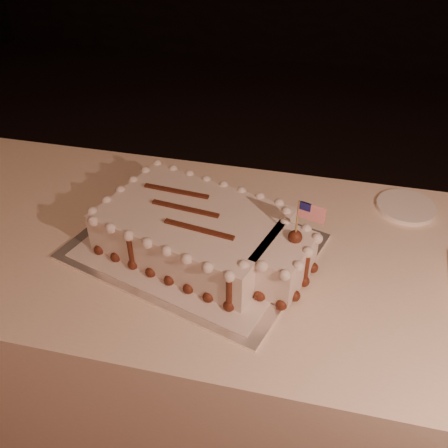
% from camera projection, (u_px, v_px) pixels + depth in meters
% --- Properties ---
extents(room_shell, '(6.10, 8.10, 2.90)m').
position_uv_depth(room_shell, '(184.00, 139.00, 0.42)').
color(room_shell, black).
rests_on(room_shell, ground).
extents(banquet_table, '(2.40, 0.80, 0.75)m').
position_uv_depth(banquet_table, '(258.00, 347.00, 1.51)').
color(banquet_table, beige).
rests_on(banquet_table, ground).
extents(cake_board, '(0.69, 0.59, 0.01)m').
position_uv_depth(cake_board, '(194.00, 246.00, 1.30)').
color(cake_board, white).
rests_on(cake_board, banquet_table).
extents(doily, '(0.61, 0.53, 0.00)m').
position_uv_depth(doily, '(194.00, 245.00, 1.29)').
color(doily, silver).
rests_on(doily, cake_board).
extents(sheet_cake, '(0.58, 0.42, 0.22)m').
position_uv_depth(sheet_cake, '(204.00, 233.00, 1.25)').
color(sheet_cake, silver).
rests_on(sheet_cake, doily).
extents(side_plate, '(0.17, 0.17, 0.01)m').
position_uv_depth(side_plate, '(406.00, 207.00, 1.43)').
color(side_plate, white).
rests_on(side_plate, banquet_table).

